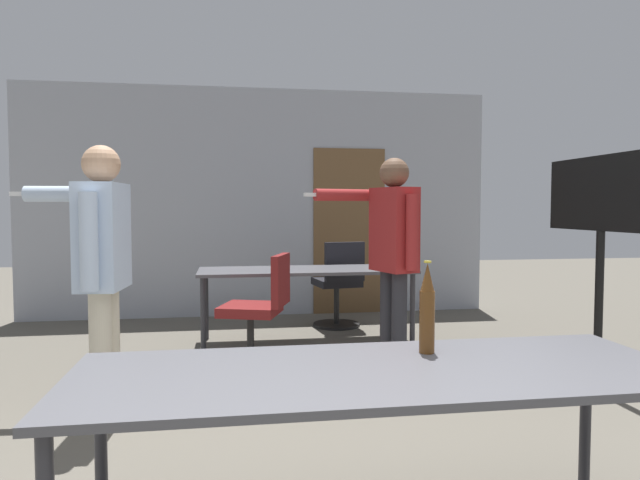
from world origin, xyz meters
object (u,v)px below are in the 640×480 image
person_left_plaid (101,256)px  office_chair_mid_tucked (259,314)px  office_chair_far_left (339,287)px  beer_bottle (427,310)px  person_far_watching (392,244)px  tv_screen (601,238)px

person_left_plaid → office_chair_mid_tucked: (1.01, 1.07, -0.58)m
office_chair_far_left → beer_bottle: bearing=-104.4°
person_far_watching → office_chair_far_left: person_far_watching is taller
person_left_plaid → person_far_watching: 2.12m
tv_screen → beer_bottle: (-1.86, -1.55, -0.19)m
office_chair_far_left → office_chair_mid_tucked: office_chair_far_left is taller
beer_bottle → office_chair_far_left: bearing=84.4°
office_chair_far_left → beer_bottle: 3.95m
person_left_plaid → office_chair_far_left: (1.95, 2.49, -0.57)m
tv_screen → person_far_watching: (-1.41, 0.51, -0.06)m
person_far_watching → office_chair_mid_tucked: person_far_watching is taller
office_chair_far_left → office_chair_mid_tucked: 1.70m
tv_screen → beer_bottle: bearing=-50.3°
person_far_watching → beer_bottle: 2.11m
tv_screen → office_chair_mid_tucked: (-2.42, 0.94, -0.66)m
tv_screen → office_chair_far_left: bearing=-148.0°
tv_screen → person_far_watching: 1.50m
person_left_plaid → tv_screen: bearing=-83.5°
person_far_watching → office_chair_mid_tucked: size_ratio=1.82×
tv_screen → office_chair_far_left: (-1.48, 2.36, -0.64)m
office_chair_far_left → beer_bottle: size_ratio=2.52×
person_left_plaid → office_chair_far_left: size_ratio=1.78×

